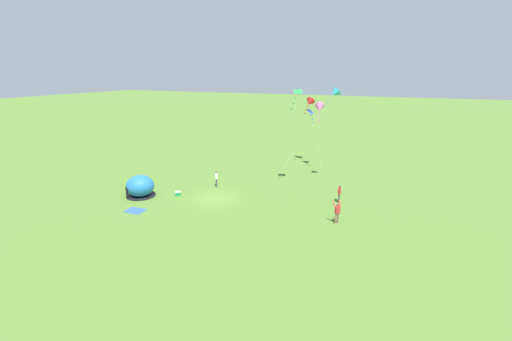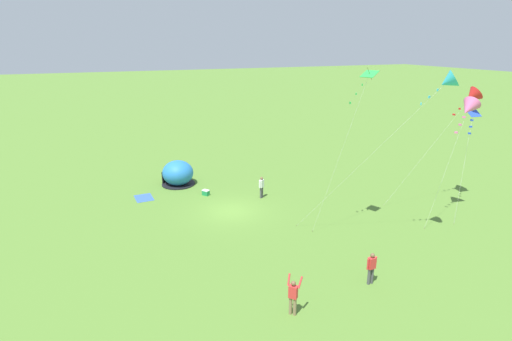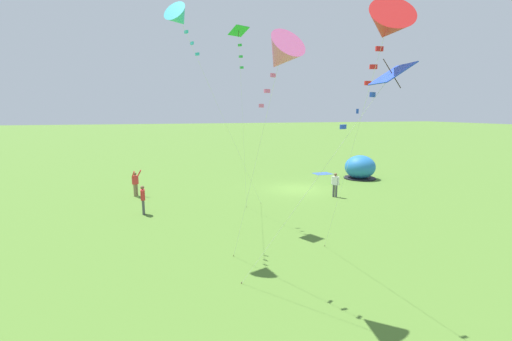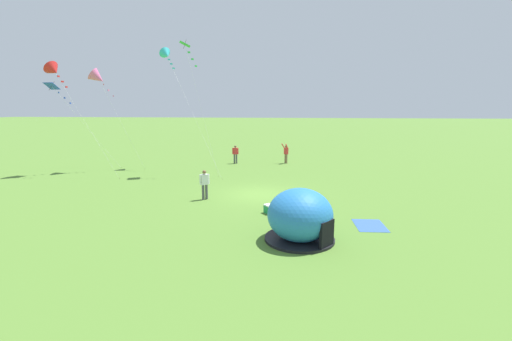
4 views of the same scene
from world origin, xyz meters
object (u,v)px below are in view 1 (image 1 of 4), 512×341
Objects in this scene: popup_tent at (140,186)px; kite_red at (310,102)px; person_near_tent at (216,178)px; kite_blue at (311,113)px; person_flying_kite at (337,212)px; cooler_box at (178,194)px; kite_cyan at (334,93)px; kite_green at (297,96)px; person_watching_sky at (339,193)px; kite_pink at (320,108)px.

kite_red is at bearing 57.66° from popup_tent.
popup_tent reaches higher than person_near_tent.
kite_blue reaches higher than popup_tent.
kite_blue reaches higher than person_flying_kite.
cooler_box is 18.87m from kite_cyan.
kite_green reaches higher than kite_red.
person_near_tent is 14.09m from person_flying_kite.
person_flying_kite is 20.19m from kite_red.
cooler_box is at bearing -119.13° from person_near_tent.
kite_red is (-6.44, 12.83, 7.05)m from person_watching_sky.
person_near_tent is 11.90m from kite_green.
person_flying_kite reaches higher than cooler_box.
cooler_box is 0.09× the size of kite_blue.
cooler_box is 20.78m from kite_red.
person_watching_sky is (18.32, 5.93, -0.03)m from popup_tent.
kite_green is at bearing -138.07° from kite_cyan.
person_flying_kite is 13.69m from kite_cyan.
person_flying_kite is (0.64, -4.72, 0.03)m from person_watching_sky.
kite_green reaches higher than kite_blue.
kite_green is at bearing -94.60° from kite_pink.
popup_tent is 4.36× the size of cooler_box.
cooler_box is at bearing -142.46° from kite_cyan.
kite_blue is at bearing 64.27° from person_near_tent.
person_near_tent is 15.11m from kite_cyan.
person_flying_kite is at bearing -68.67° from kite_blue.
person_flying_kite is at bearing 3.63° from popup_tent.
person_flying_kite is at bearing -1.09° from cooler_box.
person_watching_sky is 0.17× the size of kite_green.
kite_red reaches higher than cooler_box.
kite_blue is at bearing 123.37° from kite_pink.
kite_green is 10.34m from kite_red.
person_near_tent is 0.21× the size of kite_pink.
person_flying_kite is 19.85m from kite_blue.
kite_cyan reaches higher than person_near_tent.
kite_blue is at bearing 111.33° from person_flying_kite.
cooler_box is 0.06× the size of kite_green.
kite_red reaches higher than person_watching_sky.
kite_green is at bearing -83.00° from kite_red.
person_flying_kite is at bearing -17.33° from person_near_tent.
kite_blue is 10.79m from kite_green.
person_near_tent is 0.17× the size of kite_green.
kite_pink is 3.08m from kite_red.
cooler_box is at bearing -116.51° from kite_blue.
kite_red is (-0.16, -0.18, 1.42)m from kite_blue.
cooler_box is 0.06× the size of kite_cyan.
kite_cyan is 8.69m from kite_red.
kite_blue is (-6.28, 13.02, 5.64)m from person_watching_sky.
person_flying_kite is 17.33m from kite_pink.
person_watching_sky is at bearing -63.34° from kite_red.
kite_red is (-4.41, 7.31, -1.65)m from kite_cyan.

